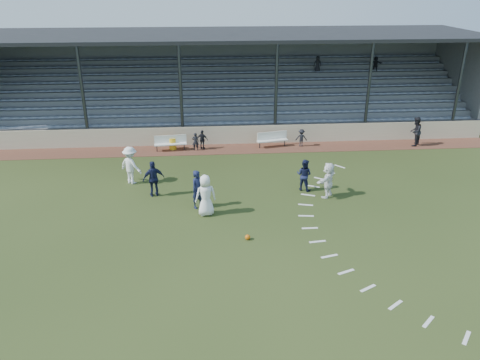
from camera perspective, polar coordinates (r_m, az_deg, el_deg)
name	(u,v)px	position (r m, az deg, el deg)	size (l,w,h in m)	color
ground	(244,231)	(20.18, 0.55, -6.21)	(90.00, 90.00, 0.00)	#2B3917
cinder_track	(230,149)	(29.74, -1.19, 3.81)	(34.00, 2.00, 0.02)	brown
retaining_wall	(229,135)	(30.54, -1.31, 5.51)	(34.00, 0.18, 1.20)	beige
bench_left	(170,142)	(29.64, -8.48, 4.66)	(2.03, 0.66, 0.95)	white
bench_right	(272,138)	(30.08, 3.94, 5.15)	(2.04, 0.86, 0.95)	white
trash_bin	(173,144)	(29.87, -8.21, 4.42)	(0.45, 0.45, 0.73)	gold
football	(248,237)	(19.49, 0.94, -6.99)	(0.22, 0.22, 0.22)	#CA5C0B
player_white_lead	(206,195)	(21.14, -4.21, -1.87)	(0.95, 0.62, 1.94)	white
player_navy_lead	(198,189)	(21.87, -5.17, -1.13)	(0.68, 0.44, 1.85)	#151B3C
player_navy_mid	(304,175)	(23.86, 7.82, 0.62)	(0.80, 0.62, 1.65)	#151B3C
player_white_wing	(131,165)	(25.02, -13.18, 1.76)	(1.30, 0.75, 2.01)	white
player_navy_wing	(154,179)	(23.35, -10.47, 0.15)	(1.07, 0.44, 1.82)	#151B3C
player_white_back	(328,180)	(23.29, 10.69, 0.02)	(1.65, 0.53, 1.78)	white
official	(415,131)	(32.08, 20.60, 5.56)	(0.91, 0.71, 1.88)	black
sub_left_near	(195,142)	(29.44, -5.45, 4.69)	(0.41, 0.27, 1.13)	black
sub_left_far	(202,140)	(29.62, -4.60, 4.93)	(0.72, 0.30, 1.22)	black
sub_right	(301,138)	(30.29, 7.48, 5.13)	(0.73, 0.42, 1.13)	black
grandstand	(226,94)	(34.66, -1.77, 10.42)	(34.60, 9.00, 6.61)	slate
penalty_arc	(339,227)	(20.90, 11.93, -5.63)	(3.89, 14.63, 0.01)	silver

